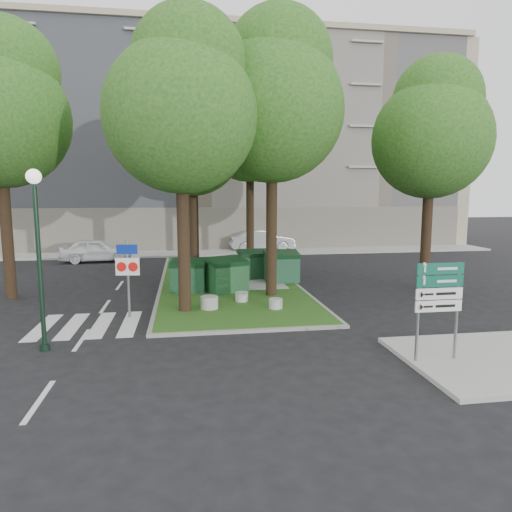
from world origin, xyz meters
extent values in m
plane|color=black|center=(0.00, 0.00, 0.00)|extent=(120.00, 120.00, 0.00)
cube|color=#284C15|center=(0.50, 8.00, 0.06)|extent=(6.00, 16.00, 0.12)
cube|color=gray|center=(0.50, 8.00, 0.05)|extent=(6.30, 16.30, 0.10)
cube|color=#999993|center=(6.50, -3.50, 0.06)|extent=(5.00, 4.00, 0.12)
cube|color=#999993|center=(0.00, 18.50, 0.06)|extent=(42.00, 3.00, 0.12)
cube|color=silver|center=(-3.75, 1.50, 0.01)|extent=(5.00, 3.00, 0.01)
cube|color=tan|center=(0.00, 26.00, 8.00)|extent=(41.00, 12.00, 16.00)
cylinder|color=black|center=(-1.50, 2.50, 3.08)|extent=(0.44, 0.44, 6.16)
sphere|color=#175316|center=(-1.50, 2.50, 6.82)|extent=(5.20, 5.20, 5.20)
sphere|color=#175316|center=(-1.20, 2.70, 8.58)|extent=(3.90, 3.90, 3.90)
cylinder|color=black|center=(2.00, 4.50, 3.36)|extent=(0.44, 0.44, 6.72)
sphere|color=#175316|center=(2.00, 4.50, 7.44)|extent=(5.60, 5.60, 5.60)
sphere|color=#175316|center=(2.30, 4.70, 9.36)|extent=(4.20, 4.20, 4.20)
cylinder|color=black|center=(-1.00, 9.00, 2.94)|extent=(0.44, 0.44, 5.88)
sphere|color=#175316|center=(-1.00, 9.00, 6.51)|extent=(4.80, 4.80, 4.80)
sphere|color=#175316|center=(-0.70, 9.20, 8.19)|extent=(3.60, 3.60, 3.60)
cylinder|color=black|center=(2.20, 12.00, 3.50)|extent=(0.44, 0.44, 7.00)
sphere|color=#175316|center=(2.20, 12.00, 7.75)|extent=(5.80, 5.80, 5.80)
sphere|color=#175316|center=(2.50, 12.20, 9.75)|extent=(4.35, 4.35, 4.35)
cylinder|color=black|center=(-8.50, 6.00, 3.22)|extent=(0.44, 0.44, 6.44)
sphere|color=#175316|center=(-8.20, 6.20, 8.97)|extent=(4.05, 4.05, 4.05)
cylinder|color=black|center=(9.00, 5.00, 2.94)|extent=(0.44, 0.44, 5.88)
sphere|color=#175316|center=(9.00, 5.00, 6.51)|extent=(5.00, 5.00, 5.00)
sphere|color=#175316|center=(9.30, 5.20, 8.19)|extent=(3.75, 3.75, 3.75)
cube|color=#103B1F|center=(-1.34, 5.70, 0.68)|extent=(1.57, 1.19, 1.13)
cube|color=black|center=(-1.34, 5.70, 1.34)|extent=(1.64, 1.27, 0.33)
cube|color=#13421D|center=(0.26, 5.34, 0.72)|extent=(1.80, 1.53, 1.20)
cube|color=black|center=(0.26, 5.34, 1.42)|extent=(1.88, 1.61, 0.35)
cube|color=#10371A|center=(1.86, 8.27, 0.69)|extent=(1.60, 1.21, 1.14)
cube|color=black|center=(1.86, 8.27, 1.35)|extent=(1.66, 1.29, 0.33)
cube|color=#144227|center=(3.00, 7.16, 0.72)|extent=(1.53, 1.04, 1.20)
cube|color=black|center=(3.00, 7.16, 1.42)|extent=(1.59, 1.11, 0.35)
cylinder|color=#9C9D98|center=(-0.63, 2.61, 0.34)|extent=(0.63, 0.63, 0.45)
cylinder|color=#ACAAA6|center=(1.74, 2.28, 0.30)|extent=(0.50, 0.50, 0.35)
cylinder|color=#AFAEA9|center=(0.66, 3.55, 0.30)|extent=(0.50, 0.50, 0.36)
cylinder|color=yellow|center=(3.20, 10.30, 0.52)|extent=(0.45, 0.45, 0.79)
cylinder|color=black|center=(-5.30, -0.77, 2.21)|extent=(0.12, 0.12, 4.42)
cylinder|color=black|center=(-5.30, -0.77, 0.09)|extent=(0.27, 0.27, 0.18)
sphere|color=white|center=(-5.30, -0.77, 4.69)|extent=(0.39, 0.39, 0.39)
cylinder|color=slate|center=(-3.40, 2.27, 1.35)|extent=(0.10, 0.10, 2.70)
cube|color=navy|center=(-3.40, 2.27, 2.38)|extent=(0.70, 0.14, 0.32)
cube|color=white|center=(-3.40, 2.27, 1.78)|extent=(0.81, 0.16, 0.59)
cylinder|color=red|center=(-3.59, 2.27, 1.78)|extent=(0.33, 0.08, 0.32)
cylinder|color=red|center=(-3.20, 2.27, 1.78)|extent=(0.33, 0.08, 0.32)
cylinder|color=slate|center=(4.18, -3.34, 1.35)|extent=(0.08, 0.08, 2.46)
cylinder|color=slate|center=(5.22, -3.34, 1.35)|extent=(0.08, 0.08, 2.46)
cube|color=#0A523B|center=(4.70, -3.34, 2.43)|extent=(1.23, 0.04, 0.28)
cube|color=#0A523B|center=(4.70, -3.34, 2.12)|extent=(1.23, 0.04, 0.28)
cube|color=white|center=(4.70, -3.34, 1.81)|extent=(1.23, 0.04, 0.28)
cube|color=white|center=(4.70, -3.34, 1.50)|extent=(1.23, 0.04, 0.28)
imported|color=white|center=(-6.92, 15.75, 0.73)|extent=(4.36, 1.96, 1.46)
imported|color=#989CA0|center=(4.16, 19.50, 0.79)|extent=(4.86, 1.88, 1.58)
camera|label=1|loc=(-1.44, -13.51, 4.27)|focal=32.00mm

